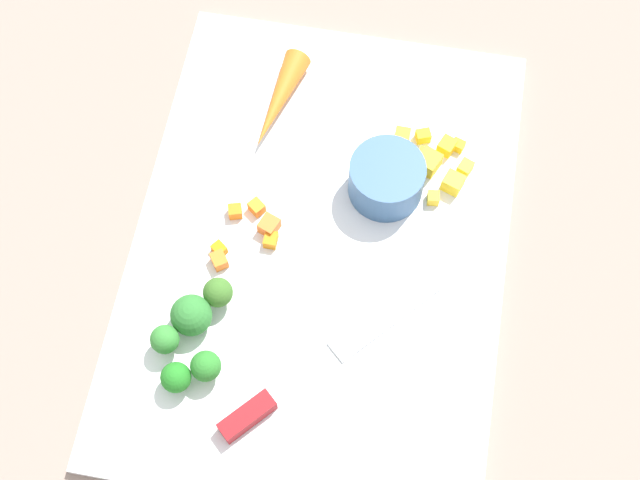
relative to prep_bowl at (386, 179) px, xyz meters
The scene contains 26 objects.
ground_plane 0.10m from the prep_bowl, 37.48° to the right, with size 4.00×4.00×0.00m, color gray.
cutting_board 0.10m from the prep_bowl, 37.48° to the right, with size 0.55×0.40×0.01m, color white.
prep_bowl is the anchor object (origin of this frame).
chef_knife 0.23m from the prep_bowl, 12.92° to the right, with size 0.23×0.22×0.02m.
whole_carrot 0.16m from the prep_bowl, 121.28° to the right, with size 0.03×0.03×0.13m, color orange.
carrot_dice_0 0.14m from the prep_bowl, 69.73° to the right, with size 0.01×0.02×0.01m, color orange.
carrot_dice_1 0.14m from the prep_bowl, 59.06° to the right, with size 0.02×0.02×0.02m, color orange.
carrot_dice_2 0.14m from the prep_bowl, 52.73° to the right, with size 0.02×0.01×0.01m, color orange.
carrot_dice_3 0.20m from the prep_bowl, 53.66° to the right, with size 0.01×0.02×0.01m, color orange.
carrot_dice_4 0.17m from the prep_bowl, 69.46° to the right, with size 0.01×0.01×0.01m, color orange.
carrot_dice_5 0.19m from the prep_bowl, 57.38° to the right, with size 0.01×0.01×0.01m, color orange.
pepper_dice_0 0.08m from the prep_bowl, 155.24° to the left, with size 0.01×0.02×0.01m, color yellow.
pepper_dice_1 0.08m from the prep_bowl, 102.45° to the left, with size 0.02×0.02×0.02m, color yellow.
pepper_dice_2 0.05m from the prep_bowl, behind, with size 0.02×0.01×0.02m, color yellow.
pepper_dice_3 0.06m from the prep_bowl, 143.32° to the left, with size 0.01×0.01×0.01m, color yellow.
pepper_dice_4 0.09m from the prep_bowl, 135.55° to the left, with size 0.02×0.02×0.02m, color yellow.
pepper_dice_5 0.09m from the prep_bowl, 114.30° to the left, with size 0.01×0.02×0.01m, color yellow.
pepper_dice_6 0.06m from the prep_bowl, 85.02° to the left, with size 0.01×0.01×0.01m, color yellow.
pepper_dice_7 0.07m from the prep_bowl, behind, with size 0.02×0.02×0.02m, color yellow.
pepper_dice_8 0.10m from the prep_bowl, 132.25° to the left, with size 0.01×0.01×0.01m, color yellow.
pepper_dice_9 0.06m from the prep_bowl, 130.46° to the left, with size 0.02×0.02×0.02m, color yellow.
broccoli_floret_0 0.30m from the prep_bowl, 34.28° to the right, with size 0.03×0.03×0.04m.
broccoli_floret_1 0.22m from the prep_bowl, 43.40° to the right, with size 0.03×0.03×0.04m.
broccoli_floret_2 0.25m from the prep_bowl, 42.56° to the right, with size 0.04×0.04×0.04m.
broccoli_floret_3 0.28m from the prep_bowl, 31.56° to the right, with size 0.03×0.03×0.04m.
broccoli_floret_4 0.29m from the prep_bowl, 41.47° to the right, with size 0.03×0.03×0.04m.
Camera 1 is at (0.36, 0.06, 0.86)m, focal length 48.49 mm.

